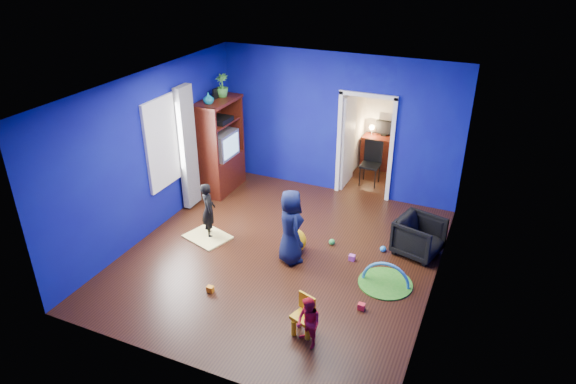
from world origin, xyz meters
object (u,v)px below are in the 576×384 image
at_px(vase, 208,98).
at_px(play_mat, 385,283).
at_px(folding_chair, 370,165).
at_px(child_navy, 291,227).
at_px(tv_armoire, 220,146).
at_px(kid_chair, 303,318).
at_px(toddler_red, 308,323).
at_px(study_desk, 381,153).
at_px(armchair, 419,237).
at_px(hopper_ball, 294,241).
at_px(child_black, 209,210).
at_px(crt_tv, 221,144).

relative_size(vase, play_mat, 0.26).
bearing_deg(folding_chair, child_navy, -96.90).
height_order(tv_armoire, kid_chair, tv_armoire).
height_order(toddler_red, study_desk, same).
distance_m(armchair, child_navy, 2.20).
bearing_deg(kid_chair, armchair, 86.42).
bearing_deg(hopper_ball, toddler_red, -62.00).
height_order(child_black, folding_chair, child_black).
bearing_deg(crt_tv, child_black, -67.45).
bearing_deg(study_desk, armchair, -65.36).
xyz_separation_m(armchair, child_black, (-3.56, -0.92, 0.19)).
xyz_separation_m(child_navy, vase, (-2.41, 1.58, 1.43)).
distance_m(crt_tv, folding_chair, 3.20).
xyz_separation_m(armchair, study_desk, (-1.50, 3.27, 0.04)).
xyz_separation_m(child_black, play_mat, (3.27, -0.15, -0.51)).
distance_m(toddler_red, kid_chair, 0.28).
xyz_separation_m(child_black, toddler_red, (2.66, -1.87, -0.14)).
distance_m(toddler_red, hopper_ball, 2.26).
height_order(armchair, crt_tv, crt_tv).
relative_size(child_navy, toddler_red, 1.72).
height_order(hopper_ball, study_desk, study_desk).
height_order(toddler_red, vase, vase).
xyz_separation_m(tv_armoire, folding_chair, (2.82, 1.48, -0.52)).
bearing_deg(tv_armoire, child_black, -66.33).
relative_size(armchair, vase, 3.29).
xyz_separation_m(kid_chair, play_mat, (0.77, 1.52, -0.24)).
xyz_separation_m(toddler_red, study_desk, (-0.60, 6.06, 0.00)).
relative_size(child_black, folding_chair, 1.12).
height_order(child_navy, folding_chair, child_navy).
distance_m(crt_tv, kid_chair, 4.76).
bearing_deg(armchair, study_desk, 39.74).
relative_size(crt_tv, folding_chair, 0.76).
xyz_separation_m(hopper_ball, study_desk, (0.46, 4.07, 0.16)).
height_order(child_black, kid_chair, child_black).
bearing_deg(child_navy, tv_armoire, 8.70).
bearing_deg(armchair, child_navy, 134.00).
height_order(child_black, vase, vase).
xyz_separation_m(armchair, vase, (-4.32, 0.53, 1.74)).
bearing_deg(folding_chair, kid_chair, -84.75).
relative_size(child_black, crt_tv, 1.48).
bearing_deg(toddler_red, kid_chair, 159.90).
distance_m(study_desk, folding_chair, 0.96).
bearing_deg(kid_chair, child_navy, 137.63).
relative_size(child_navy, study_desk, 1.46).
height_order(armchair, toddler_red, toddler_red).
height_order(vase, folding_chair, vase).
distance_m(child_navy, kid_chair, 1.80).
bearing_deg(study_desk, hopper_ball, -96.40).
xyz_separation_m(tv_armoire, hopper_ball, (2.36, -1.63, -0.76)).
distance_m(child_navy, crt_tv, 3.05).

